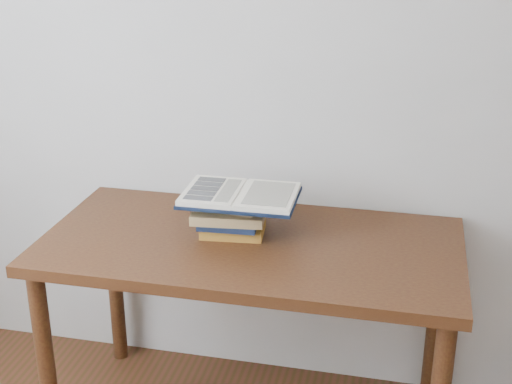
# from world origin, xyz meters

# --- Properties ---
(desk) EXTENTS (1.41, 0.71, 0.76)m
(desk) POSITION_xyz_m (-0.02, 1.38, 0.66)
(desk) COLOR #482C12
(desk) RESTS_ON ground
(book_stack) EXTENTS (0.26, 0.21, 0.13)m
(book_stack) POSITION_xyz_m (-0.09, 1.42, 0.82)
(book_stack) COLOR #A77F26
(book_stack) RESTS_ON desk
(open_book) EXTENTS (0.39, 0.28, 0.03)m
(open_book) POSITION_xyz_m (-0.06, 1.43, 0.90)
(open_book) COLOR black
(open_book) RESTS_ON book_stack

